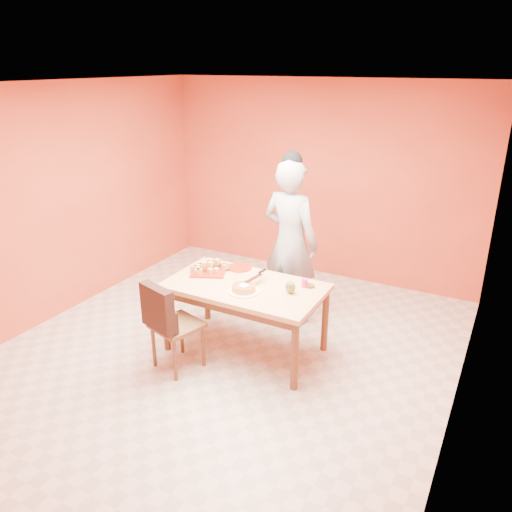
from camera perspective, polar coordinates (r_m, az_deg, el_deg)
The scene contains 17 objects.
floor at distance 5.42m, azimuth -3.33°, elevation -10.82°, with size 5.00×5.00×0.00m, color beige.
ceiling at distance 4.60m, azimuth -4.08°, elevation 19.02°, with size 5.00×5.00×0.00m, color white.
wall_back at distance 7.01m, azimuth 7.24°, elevation 8.54°, with size 4.50×4.50×0.00m, color #CB502E.
wall_left at distance 6.28m, azimuth -21.50°, elevation 5.73°, with size 5.00×5.00×0.00m, color #CB502E.
wall_right at distance 4.18m, azimuth 23.58°, elevation -2.02°, with size 5.00×5.00×0.00m, color #CB502E.
dining_table at distance 5.13m, azimuth -1.26°, elevation -4.26°, with size 1.60×0.90×0.76m.
dining_chair at distance 4.98m, azimuth -9.17°, elevation -7.65°, with size 0.55×0.61×0.95m.
pastry_pile at distance 5.39m, azimuth -5.40°, elevation -1.09°, with size 0.32×0.32×0.11m, color tan, non-canonical shape.
person at distance 5.69m, azimuth 3.93°, elevation 1.54°, with size 0.70×0.46×1.92m, color #969698.
pastry_platter at distance 5.42m, azimuth -5.38°, elevation -1.71°, with size 0.36×0.36×0.02m, color maroon.
red_dinner_plate at distance 5.49m, azimuth -1.87°, elevation -1.34°, with size 0.26×0.26×0.02m, color maroon.
white_cake_plate at distance 4.94m, azimuth -1.40°, elevation -4.02°, with size 0.31×0.31×0.01m, color white.
sponge_cake at distance 4.93m, azimuth -1.40°, elevation -3.69°, with size 0.24×0.24×0.05m, color #EC953D.
cake_server at distance 5.05m, azimuth -0.30°, elevation -2.60°, with size 0.05×0.28×0.01m, color white.
egg_ornament at distance 4.89m, azimuth 3.95°, elevation -3.57°, with size 0.10×0.08×0.13m, color olive.
magenta_glass at distance 5.05m, azimuth 5.57°, elevation -3.07°, with size 0.06×0.06×0.09m, color #E3227D.
checker_tin at distance 5.06m, azimuth 6.16°, elevation -3.39°, with size 0.09×0.09×0.03m, color #3C2710.
Camera 1 is at (2.44, -3.89, 2.88)m, focal length 35.00 mm.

